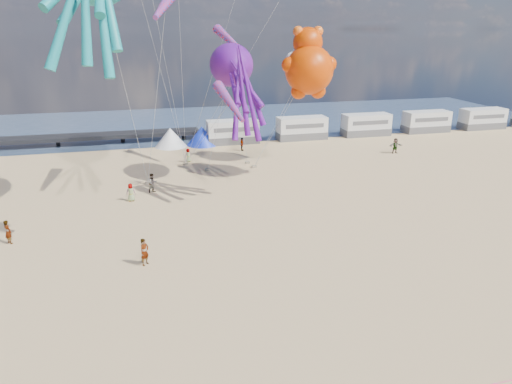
# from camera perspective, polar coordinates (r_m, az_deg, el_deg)

# --- Properties ---
(ground) EXTENTS (120.00, 120.00, 0.00)m
(ground) POSITION_cam_1_polar(r_m,az_deg,el_deg) (23.03, 2.17, -18.07)
(ground) COLOR #DEB980
(ground) RESTS_ON ground
(water) EXTENTS (120.00, 120.00, 0.00)m
(water) POSITION_cam_1_polar(r_m,az_deg,el_deg) (73.99, -9.84, 8.45)
(water) COLOR #334661
(water) RESTS_ON ground
(motorhome_0) EXTENTS (6.60, 2.50, 3.00)m
(motorhome_0) POSITION_cam_1_polar(r_m,az_deg,el_deg) (59.87, -2.94, 7.53)
(motorhome_0) COLOR silver
(motorhome_0) RESTS_ON ground
(motorhome_1) EXTENTS (6.60, 2.50, 3.00)m
(motorhome_1) POSITION_cam_1_polar(r_m,az_deg,el_deg) (62.36, 5.73, 7.95)
(motorhome_1) COLOR silver
(motorhome_1) RESTS_ON ground
(motorhome_2) EXTENTS (6.60, 2.50, 3.00)m
(motorhome_2) POSITION_cam_1_polar(r_m,az_deg,el_deg) (66.12, 13.59, 8.17)
(motorhome_2) COLOR silver
(motorhome_2) RESTS_ON ground
(motorhome_3) EXTENTS (6.60, 2.50, 3.00)m
(motorhome_3) POSITION_cam_1_polar(r_m,az_deg,el_deg) (70.97, 20.50, 8.24)
(motorhome_3) COLOR silver
(motorhome_3) RESTS_ON ground
(motorhome_4) EXTENTS (6.60, 2.50, 3.00)m
(motorhome_4) POSITION_cam_1_polar(r_m,az_deg,el_deg) (76.69, 26.46, 8.21)
(motorhome_4) COLOR silver
(motorhome_4) RESTS_ON ground
(tent_white) EXTENTS (4.00, 4.00, 2.40)m
(tent_white) POSITION_cam_1_polar(r_m,az_deg,el_deg) (58.97, -10.64, 6.73)
(tent_white) COLOR white
(tent_white) RESTS_ON ground
(tent_blue) EXTENTS (4.00, 4.00, 2.40)m
(tent_blue) POSITION_cam_1_polar(r_m,az_deg,el_deg) (59.32, -6.76, 7.01)
(tent_blue) COLOR #1933CC
(tent_blue) RESTS_ON ground
(standing_person) EXTENTS (0.77, 0.76, 1.79)m
(standing_person) POSITION_cam_1_polar(r_m,az_deg,el_deg) (29.74, -13.76, -7.28)
(standing_person) COLOR tan
(standing_person) RESTS_ON ground
(beachgoer_0) EXTENTS (0.65, 0.53, 1.54)m
(beachgoer_0) POSITION_cam_1_polar(r_m,az_deg,el_deg) (51.74, -8.47, 4.55)
(beachgoer_0) COLOR #7F6659
(beachgoer_0) RESTS_ON ground
(beachgoer_1) EXTENTS (1.04, 0.92, 1.79)m
(beachgoer_1) POSITION_cam_1_polar(r_m,az_deg,el_deg) (42.52, -12.79, 1.10)
(beachgoer_1) COLOR #7F6659
(beachgoer_1) RESTS_ON ground
(beachgoer_3) EXTENTS (0.99, 1.18, 1.59)m
(beachgoer_3) POSITION_cam_1_polar(r_m,az_deg,el_deg) (56.16, -1.77, 5.99)
(beachgoer_3) COLOR #7F6659
(beachgoer_3) RESTS_ON ground
(beachgoer_4) EXTENTS (1.08, 0.46, 1.83)m
(beachgoer_4) POSITION_cam_1_polar(r_m,az_deg,el_deg) (57.34, 17.02, 5.54)
(beachgoer_4) COLOR #7F6659
(beachgoer_4) RESTS_ON ground
(beachgoer_5) EXTENTS (1.48, 1.52, 1.73)m
(beachgoer_5) POSITION_cam_1_polar(r_m,az_deg,el_deg) (36.03, -28.59, -4.40)
(beachgoer_5) COLOR #7F6659
(beachgoer_5) RESTS_ON ground
(beachgoer_6) EXTENTS (0.58, 0.38, 1.59)m
(beachgoer_6) POSITION_cam_1_polar(r_m,az_deg,el_deg) (40.84, -15.38, -0.04)
(beachgoer_6) COLOR #7F6659
(beachgoer_6) RESTS_ON ground
(sandbag_a) EXTENTS (0.50, 0.35, 0.22)m
(sandbag_a) POSITION_cam_1_polar(r_m,az_deg,el_deg) (45.32, -13.36, 1.17)
(sandbag_a) COLOR gray
(sandbag_a) RESTS_ON ground
(sandbag_b) EXTENTS (0.50, 0.35, 0.22)m
(sandbag_b) POSITION_cam_1_polar(r_m,az_deg,el_deg) (48.45, -6.05, 2.81)
(sandbag_b) COLOR gray
(sandbag_b) RESTS_ON ground
(sandbag_c) EXTENTS (0.50, 0.35, 0.22)m
(sandbag_c) POSITION_cam_1_polar(r_m,az_deg,el_deg) (49.26, -0.22, 3.20)
(sandbag_c) COLOR gray
(sandbag_c) RESTS_ON ground
(sandbag_d) EXTENTS (0.50, 0.35, 0.22)m
(sandbag_d) POSITION_cam_1_polar(r_m,az_deg,el_deg) (50.80, -1.07, 3.71)
(sandbag_d) COLOR gray
(sandbag_d) RESTS_ON ground
(sandbag_e) EXTENTS (0.50, 0.35, 0.22)m
(sandbag_e) POSITION_cam_1_polar(r_m,az_deg,el_deg) (50.97, -8.76, 3.54)
(sandbag_e) COLOR gray
(sandbag_e) RESTS_ON ground
(kite_octopus_purple) EXTENTS (6.77, 9.66, 10.15)m
(kite_octopus_purple) POSITION_cam_1_polar(r_m,az_deg,el_deg) (42.85, -3.11, 15.56)
(kite_octopus_purple) COLOR #5B1387
(kite_panda) EXTENTS (4.94, 4.66, 6.81)m
(kite_panda) POSITION_cam_1_polar(r_m,az_deg,el_deg) (48.78, 6.53, 15.77)
(kite_panda) COLOR white
(kite_teddy_orange) EXTENTS (5.51, 5.21, 7.59)m
(kite_teddy_orange) POSITION_cam_1_polar(r_m,az_deg,el_deg) (43.30, 6.66, 14.91)
(kite_teddy_orange) COLOR #DC3D01
(windsock_left) EXTENTS (3.20, 6.69, 6.69)m
(windsock_left) POSITION_cam_1_polar(r_m,az_deg,el_deg) (38.97, -11.18, 22.18)
(windsock_left) COLOR red
(windsock_mid) EXTENTS (3.10, 5.62, 5.67)m
(windsock_mid) POSITION_cam_1_polar(r_m,az_deg,el_deg) (48.18, -3.15, 18.27)
(windsock_mid) COLOR red
(windsock_right) EXTENTS (2.21, 4.86, 4.80)m
(windsock_right) POSITION_cam_1_polar(r_m,az_deg,el_deg) (36.62, -3.32, 11.11)
(windsock_right) COLOR red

